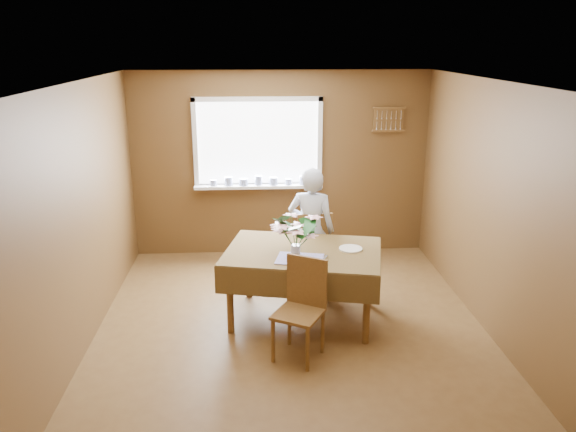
{
  "coord_description": "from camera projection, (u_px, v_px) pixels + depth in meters",
  "views": [
    {
      "loc": [
        -0.35,
        -5.21,
        2.86
      ],
      "look_at": [
        0.0,
        0.55,
        1.05
      ],
      "focal_mm": 35.0,
      "sensor_mm": 36.0,
      "label": 1
    }
  ],
  "objects": [
    {
      "name": "window_assembly",
      "position": [
        258.0,
        159.0,
        7.51
      ],
      "size": [
        1.72,
        0.2,
        1.22
      ],
      "color": "white",
      "rests_on": "wall_back"
    },
    {
      "name": "chair_far",
      "position": [
        313.0,
        246.0,
        6.65
      ],
      "size": [
        0.45,
        0.45,
        0.96
      ],
      "rotation": [
        0.0,
        0.0,
        3.24
      ],
      "color": "brown",
      "rests_on": "floor"
    },
    {
      "name": "floor",
      "position": [
        291.0,
        328.0,
        5.84
      ],
      "size": [
        4.5,
        4.5,
        0.0
      ],
      "primitive_type": "plane",
      "color": "brown",
      "rests_on": "ground"
    },
    {
      "name": "chair_near",
      "position": [
        302.0,
        304.0,
        5.22
      ],
      "size": [
        0.55,
        0.55,
        0.95
      ],
      "rotation": [
        0.0,
        0.0,
        -0.51
      ],
      "color": "brown",
      "rests_on": "floor"
    },
    {
      "name": "side_plate",
      "position": [
        351.0,
        249.0,
        5.85
      ],
      "size": [
        0.29,
        0.29,
        0.01
      ],
      "primitive_type": "cylinder",
      "rotation": [
        0.0,
        0.0,
        -0.2
      ],
      "color": "white",
      "rests_on": "dining_table"
    },
    {
      "name": "wall_right",
      "position": [
        492.0,
        210.0,
        5.58
      ],
      "size": [
        0.0,
        4.5,
        4.5
      ],
      "primitive_type": "plane",
      "rotation": [
        1.57,
        0.0,
        -1.57
      ],
      "color": "brown",
      "rests_on": "floor"
    },
    {
      "name": "dining_table",
      "position": [
        303.0,
        259.0,
        5.85
      ],
      "size": [
        1.8,
        1.41,
        0.78
      ],
      "rotation": [
        0.0,
        0.0,
        -0.22
      ],
      "color": "brown",
      "rests_on": "floor"
    },
    {
      "name": "ceiling",
      "position": [
        292.0,
        82.0,
        5.09
      ],
      "size": [
        4.5,
        4.5,
        0.0
      ],
      "primitive_type": "plane",
      "rotation": [
        3.14,
        0.0,
        0.0
      ],
      "color": "white",
      "rests_on": "wall_back"
    },
    {
      "name": "spoon_rack",
      "position": [
        389.0,
        120.0,
        7.48
      ],
      "size": [
        0.44,
        0.05,
        0.33
      ],
      "color": "brown",
      "rests_on": "wall_back"
    },
    {
      "name": "wall_left",
      "position": [
        82.0,
        217.0,
        5.35
      ],
      "size": [
        0.0,
        4.5,
        4.5
      ],
      "primitive_type": "plane",
      "rotation": [
        1.57,
        0.0,
        1.57
      ],
      "color": "brown",
      "rests_on": "floor"
    },
    {
      "name": "seated_woman",
      "position": [
        311.0,
        230.0,
        6.53
      ],
      "size": [
        0.62,
        0.49,
        1.5
      ],
      "primitive_type": "imported",
      "rotation": [
        0.0,
        0.0,
        2.87
      ],
      "color": "white",
      "rests_on": "floor"
    },
    {
      "name": "flower_bouquet",
      "position": [
        296.0,
        230.0,
        5.58
      ],
      "size": [
        0.5,
        0.5,
        0.43
      ],
      "rotation": [
        0.0,
        0.0,
        0.39
      ],
      "color": "white",
      "rests_on": "dining_table"
    },
    {
      "name": "wall_back",
      "position": [
        280.0,
        165.0,
        7.61
      ],
      "size": [
        4.0,
        0.0,
        4.0
      ],
      "primitive_type": "plane",
      "rotation": [
        1.57,
        0.0,
        0.0
      ],
      "color": "brown",
      "rests_on": "floor"
    },
    {
      "name": "wall_front",
      "position": [
        317.0,
        325.0,
        3.32
      ],
      "size": [
        4.0,
        0.0,
        4.0
      ],
      "primitive_type": "plane",
      "rotation": [
        -1.57,
        0.0,
        0.0
      ],
      "color": "brown",
      "rests_on": "floor"
    },
    {
      "name": "table_knife",
      "position": [
        324.0,
        259.0,
        5.56
      ],
      "size": [
        0.12,
        0.22,
        0.0
      ],
      "primitive_type": "cube",
      "rotation": [
        0.0,
        0.0,
        -0.43
      ],
      "color": "silver",
      "rests_on": "dining_table"
    }
  ]
}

